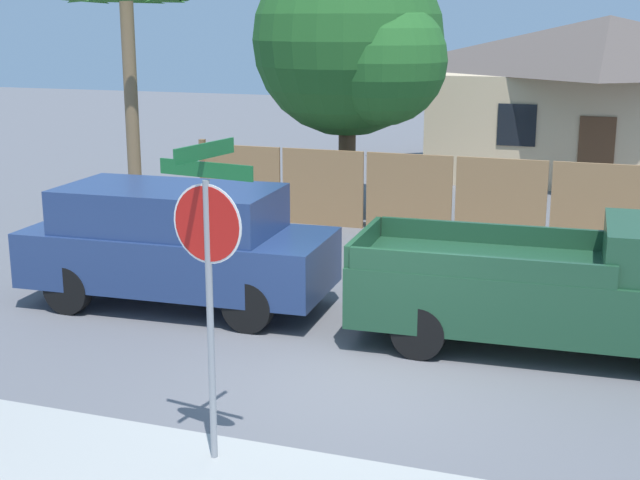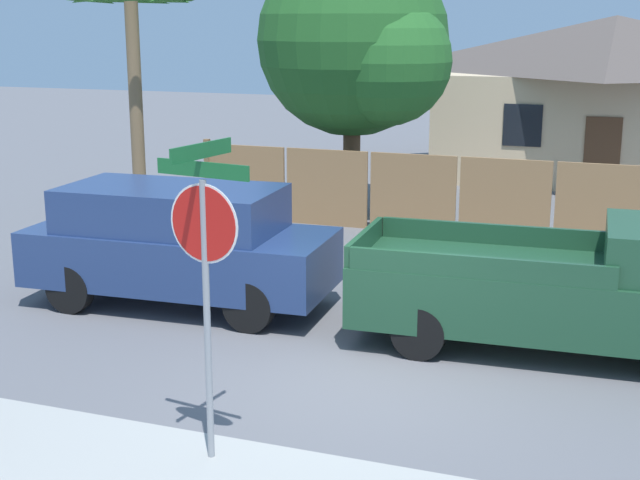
{
  "view_description": "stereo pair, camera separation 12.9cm",
  "coord_description": "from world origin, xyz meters",
  "px_view_note": "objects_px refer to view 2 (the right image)",
  "views": [
    {
      "loc": [
        2.89,
        -10.0,
        4.39
      ],
      "look_at": [
        -0.83,
        0.62,
        1.6
      ],
      "focal_mm": 50.0,
      "sensor_mm": 36.0,
      "label": 1
    },
    {
      "loc": [
        3.01,
        -9.96,
        4.39
      ],
      "look_at": [
        -0.83,
        0.62,
        1.6
      ],
      "focal_mm": 50.0,
      "sensor_mm": 36.0,
      "label": 2
    }
  ],
  "objects_px": {
    "red_suv": "(178,242)",
    "orange_pickup": "(572,288)",
    "house": "(612,93)",
    "oak_tree": "(360,45)",
    "palm_tree": "(132,17)",
    "stop_sign": "(205,247)"
  },
  "relations": [
    {
      "from": "orange_pickup",
      "to": "stop_sign",
      "type": "bearing_deg",
      "value": -128.8
    },
    {
      "from": "red_suv",
      "to": "stop_sign",
      "type": "xyz_separation_m",
      "value": [
        2.75,
        -4.38,
        1.22
      ]
    },
    {
      "from": "house",
      "to": "red_suv",
      "type": "xyz_separation_m",
      "value": [
        -5.74,
        -15.35,
        -1.32
      ]
    },
    {
      "from": "house",
      "to": "stop_sign",
      "type": "relative_size",
      "value": 3.0
    },
    {
      "from": "palm_tree",
      "to": "red_suv",
      "type": "bearing_deg",
      "value": -52.73
    },
    {
      "from": "house",
      "to": "orange_pickup",
      "type": "height_order",
      "value": "house"
    },
    {
      "from": "palm_tree",
      "to": "red_suv",
      "type": "relative_size",
      "value": 1.07
    },
    {
      "from": "house",
      "to": "stop_sign",
      "type": "height_order",
      "value": "house"
    },
    {
      "from": "red_suv",
      "to": "stop_sign",
      "type": "bearing_deg",
      "value": -60.65
    },
    {
      "from": "oak_tree",
      "to": "palm_tree",
      "type": "distance_m",
      "value": 5.06
    },
    {
      "from": "house",
      "to": "oak_tree",
      "type": "distance_m",
      "value": 9.48
    },
    {
      "from": "orange_pickup",
      "to": "palm_tree",
      "type": "bearing_deg",
      "value": 152.18
    },
    {
      "from": "house",
      "to": "palm_tree",
      "type": "xyz_separation_m",
      "value": [
        -9.04,
        -11.01,
        2.11
      ]
    },
    {
      "from": "house",
      "to": "orange_pickup",
      "type": "relative_size",
      "value": 1.79
    },
    {
      "from": "red_suv",
      "to": "orange_pickup",
      "type": "relative_size",
      "value": 0.89
    },
    {
      "from": "red_suv",
      "to": "orange_pickup",
      "type": "distance_m",
      "value": 5.95
    },
    {
      "from": "oak_tree",
      "to": "stop_sign",
      "type": "bearing_deg",
      "value": -79.61
    },
    {
      "from": "house",
      "to": "oak_tree",
      "type": "bearing_deg",
      "value": -123.56
    },
    {
      "from": "palm_tree",
      "to": "red_suv",
      "type": "xyz_separation_m",
      "value": [
        3.3,
        -4.34,
        -3.43
      ]
    },
    {
      "from": "red_suv",
      "to": "palm_tree",
      "type": "bearing_deg",
      "value": 124.51
    },
    {
      "from": "stop_sign",
      "to": "orange_pickup",
      "type": "bearing_deg",
      "value": 62.71
    },
    {
      "from": "palm_tree",
      "to": "stop_sign",
      "type": "height_order",
      "value": "palm_tree"
    }
  ]
}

